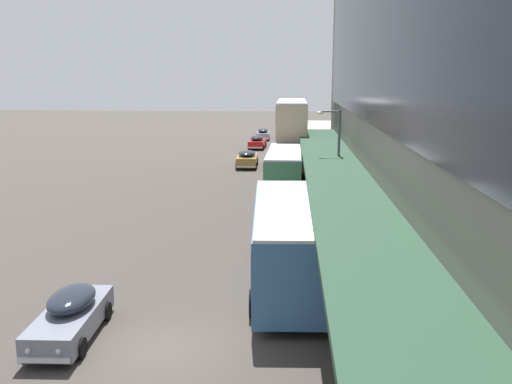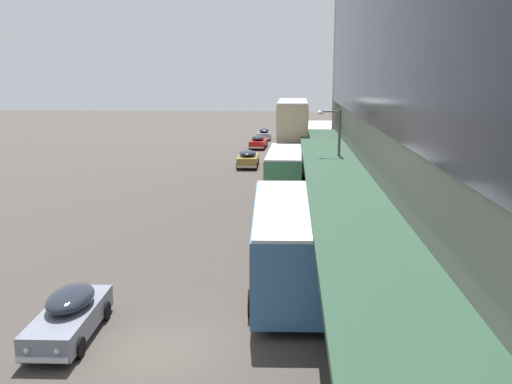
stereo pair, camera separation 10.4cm
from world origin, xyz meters
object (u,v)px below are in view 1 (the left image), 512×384
at_px(sedan_second_mid, 71,314).
at_px(street_lamp, 336,152).
at_px(sedan_trailing_mid, 257,142).
at_px(transit_bus_kerbside_front, 291,133).
at_px(pedestrian_at_kerb, 381,313).
at_px(transit_bus_kerbside_rear, 286,239).
at_px(sedan_lead_mid, 263,134).
at_px(transit_bus_kerbside_far, 284,169).
at_px(sedan_trailing_near, 247,159).

relative_size(sedan_second_mid, street_lamp, 0.75).
bearing_deg(sedan_trailing_mid, sedan_second_mid, -93.84).
distance_m(transit_bus_kerbside_front, pedestrian_at_kerb, 34.10).
relative_size(transit_bus_kerbside_rear, sedan_second_mid, 2.21).
relative_size(transit_bus_kerbside_front, street_lamp, 1.60).
relative_size(transit_bus_kerbside_front, transit_bus_kerbside_rear, 0.96).
relative_size(transit_bus_kerbside_front, sedan_trailing_mid, 2.01).
xyz_separation_m(sedan_lead_mid, pedestrian_at_kerb, (6.42, -59.01, 0.44)).
height_order(sedan_trailing_mid, street_lamp, street_lamp).
height_order(sedan_second_mid, sedan_trailing_mid, sedan_second_mid).
xyz_separation_m(transit_bus_kerbside_front, transit_bus_kerbside_far, (-0.51, -10.44, -1.54)).
distance_m(transit_bus_kerbside_rear, sedan_lead_mid, 53.75).
height_order(transit_bus_kerbside_front, sedan_trailing_mid, transit_bus_kerbside_front).
bearing_deg(pedestrian_at_kerb, transit_bus_kerbside_rear, 118.93).
height_order(transit_bus_kerbside_rear, sedan_trailing_mid, transit_bus_kerbside_rear).
bearing_deg(transit_bus_kerbside_far, sedan_second_mid, -106.18).
distance_m(transit_bus_kerbside_front, street_lamp, 16.04).
height_order(sedan_trailing_near, sedan_trailing_mid, sedan_trailing_near).
distance_m(transit_bus_kerbside_rear, sedan_trailing_mid, 44.36).
distance_m(transit_bus_kerbside_front, sedan_trailing_mid, 16.35).
bearing_deg(pedestrian_at_kerb, sedan_lead_mid, 96.21).
relative_size(sedan_trailing_mid, pedestrian_at_kerb, 2.66).
distance_m(transit_bus_kerbside_rear, street_lamp, 13.18).
relative_size(transit_bus_kerbside_front, transit_bus_kerbside_far, 1.07).
height_order(transit_bus_kerbside_rear, sedan_lead_mid, transit_bus_kerbside_rear).
bearing_deg(sedan_trailing_near, transit_bus_kerbside_front, -23.86).
distance_m(transit_bus_kerbside_rear, sedan_second_mid, 8.71).
xyz_separation_m(transit_bus_kerbside_far, pedestrian_at_kerb, (3.22, -23.48, -0.64)).
relative_size(transit_bus_kerbside_rear, transit_bus_kerbside_far, 1.11).
relative_size(sedan_second_mid, sedan_lead_mid, 0.94).
bearing_deg(transit_bus_kerbside_rear, street_lamp, 77.09).
relative_size(sedan_trailing_near, street_lamp, 0.75).
relative_size(transit_bus_kerbside_front, sedan_trailing_near, 2.14).
height_order(sedan_second_mid, sedan_lead_mid, sedan_second_mid).
height_order(transit_bus_kerbside_far, sedan_lead_mid, transit_bus_kerbside_far).
height_order(pedestrian_at_kerb, street_lamp, street_lamp).
bearing_deg(transit_bus_kerbside_rear, sedan_second_mid, -143.88).
distance_m(sedan_trailing_near, street_lamp, 19.12).
distance_m(sedan_second_mid, street_lamp, 20.60).
height_order(sedan_lead_mid, pedestrian_at_kerb, pedestrian_at_kerb).
xyz_separation_m(sedan_trailing_mid, pedestrian_at_kerb, (6.64, -49.58, 0.42)).
xyz_separation_m(transit_bus_kerbside_rear, sedan_second_mid, (-6.97, -5.09, -1.18)).
height_order(transit_bus_kerbside_rear, street_lamp, street_lamp).
bearing_deg(transit_bus_kerbside_rear, transit_bus_kerbside_front, 89.48).
height_order(sedan_lead_mid, sedan_trailing_mid, sedan_trailing_mid).
distance_m(sedan_trailing_mid, street_lamp, 32.30).
bearing_deg(transit_bus_kerbside_front, street_lamp, -80.47).
height_order(sedan_trailing_near, pedestrian_at_kerb, pedestrian_at_kerb).
xyz_separation_m(pedestrian_at_kerb, street_lamp, (-0.06, 18.10, 2.63)).
bearing_deg(sedan_lead_mid, transit_bus_kerbside_front, -81.61).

